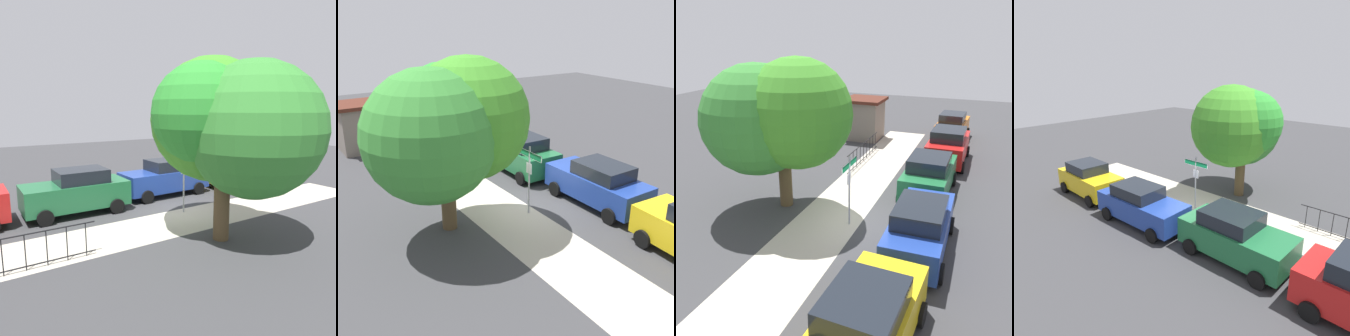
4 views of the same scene
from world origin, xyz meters
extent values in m
plane|color=#38383A|center=(0.00, 0.00, 0.00)|extent=(60.00, 60.00, 0.00)
cube|color=#B4AB9B|center=(2.00, 1.30, 0.00)|extent=(24.00, 2.60, 0.00)
cylinder|color=#9EA0A5|center=(-0.37, 0.40, 1.39)|extent=(0.07, 0.07, 2.78)
cube|color=#0F723D|center=(-0.37, 0.40, 2.46)|extent=(1.43, 0.02, 0.22)
cube|color=white|center=(-0.37, 0.40, 2.46)|extent=(1.46, 0.02, 0.25)
cube|color=silver|center=(-0.37, 0.42, 1.91)|extent=(0.32, 0.02, 0.42)
cylinder|color=brown|center=(0.29, 3.53, 1.40)|extent=(0.54, 0.54, 2.79)
sphere|color=#3C8C25|center=(0.11, 2.72, 4.06)|extent=(4.30, 4.30, 4.30)
sphere|color=#338130|center=(-0.28, 4.31, 3.78)|extent=(4.40, 4.40, 4.40)
sphere|color=#2B8D2D|center=(0.92, 3.18, 4.28)|extent=(3.33, 3.33, 3.33)
cube|color=gold|center=(-6.00, -2.18, 0.82)|extent=(4.24, 2.01, 1.00)
cube|color=black|center=(-6.25, -2.17, 1.60)|extent=(2.07, 1.69, 0.56)
cylinder|color=black|center=(-4.55, -1.33, 0.32)|extent=(0.65, 0.25, 0.64)
cylinder|color=black|center=(-4.63, -3.15, 0.32)|extent=(0.65, 0.25, 0.64)
cube|color=navy|center=(-1.20, -2.46, 0.81)|extent=(4.58, 1.84, 0.98)
cube|color=black|center=(-1.47, -2.47, 1.57)|extent=(2.21, 1.59, 0.55)
cylinder|color=black|center=(0.33, -1.56, 0.32)|extent=(0.64, 0.23, 0.64)
cylinder|color=black|center=(0.36, -3.32, 0.32)|extent=(0.64, 0.23, 0.64)
cylinder|color=black|center=(-2.76, -1.61, 0.32)|extent=(0.64, 0.23, 0.64)
cylinder|color=black|center=(-2.73, -3.37, 0.32)|extent=(0.64, 0.23, 0.64)
cube|color=#1D6337|center=(3.60, -1.96, 0.83)|extent=(4.36, 1.94, 1.02)
cube|color=black|center=(3.34, -1.95, 1.63)|extent=(2.10, 1.69, 0.56)
cylinder|color=black|center=(5.09, -1.03, 0.32)|extent=(0.64, 0.23, 0.64)
cylinder|color=black|center=(5.06, -2.92, 0.32)|extent=(0.64, 0.23, 0.64)
cylinder|color=black|center=(2.14, -1.00, 0.32)|extent=(0.64, 0.23, 0.64)
cylinder|color=black|center=(2.11, -2.88, 0.32)|extent=(0.64, 0.23, 0.64)
cube|color=red|center=(8.40, -2.20, 0.87)|extent=(4.39, 1.98, 1.10)
cube|color=black|center=(8.14, -2.20, 1.71)|extent=(2.11, 1.72, 0.60)
cylinder|color=black|center=(9.90, -1.25, 0.32)|extent=(0.64, 0.23, 0.64)
cylinder|color=black|center=(9.88, -3.18, 0.32)|extent=(0.64, 0.23, 0.64)
cylinder|color=black|center=(6.92, -1.22, 0.32)|extent=(0.64, 0.23, 0.64)
cylinder|color=black|center=(6.90, -3.15, 0.32)|extent=(0.64, 0.23, 0.64)
cube|color=orange|center=(13.20, -1.90, 0.83)|extent=(4.10, 1.93, 1.02)
cube|color=black|center=(12.96, -1.89, 1.62)|extent=(2.01, 1.61, 0.56)
cylinder|color=black|center=(14.61, -1.12, 0.32)|extent=(0.65, 0.25, 0.64)
cylinder|color=black|center=(14.52, -2.83, 0.32)|extent=(0.65, 0.25, 0.64)
cylinder|color=black|center=(11.88, -0.97, 0.32)|extent=(0.65, 0.25, 0.64)
cylinder|color=black|center=(11.79, -2.68, 0.32)|extent=(0.65, 0.25, 0.64)
cylinder|color=black|center=(6.94, 2.30, 1.05)|extent=(5.18, 0.04, 0.04)
cylinder|color=black|center=(6.94, 2.30, 0.12)|extent=(5.18, 0.04, 0.04)
cylinder|color=black|center=(4.63, 2.30, 0.53)|extent=(0.03, 0.03, 1.05)
cylinder|color=black|center=(5.21, 2.30, 0.53)|extent=(0.03, 0.03, 1.05)
cylinder|color=black|center=(5.79, 2.30, 0.53)|extent=(0.03, 0.03, 1.05)
cylinder|color=black|center=(6.36, 2.30, 0.53)|extent=(0.03, 0.03, 1.05)
cylinder|color=black|center=(6.94, 2.30, 0.53)|extent=(0.03, 0.03, 1.05)
cylinder|color=black|center=(7.51, 2.30, 0.53)|extent=(0.03, 0.03, 1.05)
cylinder|color=black|center=(8.09, 2.30, 0.53)|extent=(0.03, 0.03, 1.05)
cylinder|color=black|center=(8.66, 2.30, 0.53)|extent=(0.03, 0.03, 1.05)
cylinder|color=black|center=(9.24, 2.30, 0.53)|extent=(0.03, 0.03, 1.05)
cube|color=slate|center=(11.53, 3.80, 1.28)|extent=(2.30, 2.22, 2.57)
cube|color=#4C2319|center=(11.53, 3.80, 2.67)|extent=(2.66, 2.58, 0.20)
camera|label=1|loc=(7.67, 11.59, 4.48)|focal=35.22mm
camera|label=2|loc=(-11.97, 9.06, 7.42)|focal=43.22mm
camera|label=3|loc=(-12.38, -4.13, 7.09)|focal=39.92mm
camera|label=4|loc=(9.07, -11.07, 7.10)|focal=33.50mm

